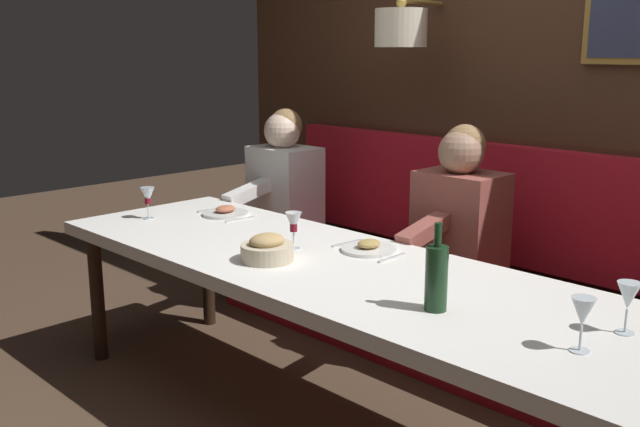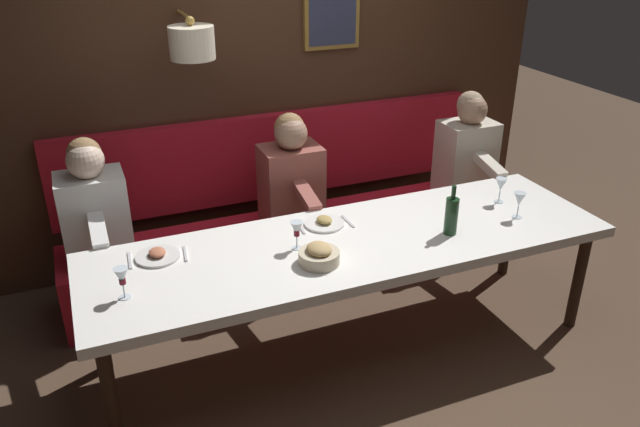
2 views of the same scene
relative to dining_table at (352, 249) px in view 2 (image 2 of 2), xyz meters
name	(u,v)px [view 2 (image 2 of 2)]	position (x,y,z in m)	size (l,w,h in m)	color
ground_plane	(350,345)	(0.00, 0.00, -0.68)	(12.00, 12.00, 0.00)	#4C3828
dining_table	(352,249)	(0.00, 0.00, 0.00)	(0.90, 3.03, 0.74)	white
banquette_bench	(299,249)	(0.89, 0.00, -0.46)	(0.52, 3.23, 0.45)	red
back_wall_panel	(268,75)	(1.46, 0.00, 0.68)	(0.59, 4.43, 2.90)	#422819
diner_nearest	(467,147)	(0.88, -1.37, 0.13)	(0.60, 0.40, 0.79)	beige
diner_near	(291,175)	(0.88, 0.05, 0.13)	(0.60, 0.40, 0.79)	#934C42
diner_middle	(93,205)	(0.88, 1.33, 0.13)	(0.60, 0.40, 0.79)	white
place_setting_0	(158,255)	(0.22, 1.06, 0.07)	(0.24, 0.32, 0.05)	silver
place_setting_1	(324,222)	(0.24, 0.07, 0.07)	(0.24, 0.31, 0.05)	white
wine_glass_0	(122,277)	(-0.11, 1.27, 0.17)	(0.07, 0.07, 0.16)	silver
wine_glass_1	(501,185)	(0.11, -1.09, 0.17)	(0.07, 0.07, 0.16)	silver
wine_glass_2	(519,200)	(-0.12, -1.05, 0.17)	(0.07, 0.07, 0.16)	silver
wine_glass_3	(297,230)	(0.03, 0.32, 0.17)	(0.07, 0.07, 0.16)	silver
wine_bottle	(451,215)	(-0.14, -0.56, 0.17)	(0.08, 0.08, 0.30)	#19381E
bread_bowl	(319,255)	(-0.16, 0.27, 0.11)	(0.22, 0.22, 0.12)	beige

